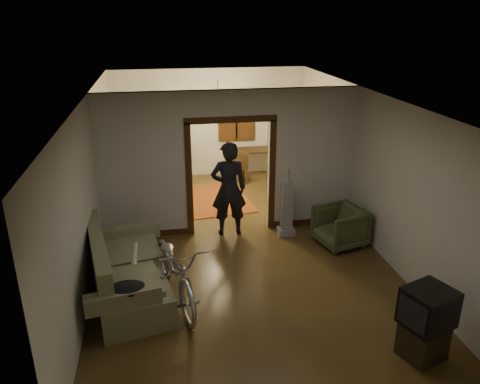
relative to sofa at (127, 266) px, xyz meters
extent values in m
cube|color=#392812|center=(1.92, 1.32, -0.51)|extent=(5.00, 8.50, 0.01)
cube|color=white|center=(1.92, 1.32, 2.29)|extent=(5.00, 8.50, 0.01)
cube|color=beige|center=(1.92, 5.57, 0.89)|extent=(5.00, 0.02, 2.80)
cube|color=beige|center=(-0.58, 1.32, 0.89)|extent=(0.02, 8.50, 2.80)
cube|color=beige|center=(4.42, 1.32, 0.89)|extent=(0.02, 8.50, 2.80)
cube|color=beige|center=(1.92, 2.07, 0.89)|extent=(5.00, 0.14, 2.80)
cube|color=#391F0D|center=(1.92, 2.07, 0.59)|extent=(1.74, 0.20, 2.32)
cube|color=black|center=(2.62, 5.53, 1.04)|extent=(0.98, 0.06, 1.28)
sphere|color=#FFE0A5|center=(1.92, 3.82, 1.84)|extent=(0.24, 0.24, 0.24)
cube|color=silver|center=(2.97, 1.99, 0.74)|extent=(0.08, 0.01, 0.12)
cube|color=#5F6141|center=(0.00, 0.00, 0.00)|extent=(1.40, 2.37, 1.02)
cylinder|color=beige|center=(0.10, 0.30, 0.02)|extent=(0.09, 0.74, 0.09)
ellipsoid|color=black|center=(0.05, -0.91, 0.17)|extent=(0.53, 0.39, 0.15)
imported|color=silver|center=(0.71, -0.25, 0.02)|extent=(1.13, 2.12, 1.06)
imported|color=#3E4A29|center=(3.81, 1.04, -0.14)|extent=(0.99, 0.97, 0.74)
cube|color=black|center=(3.72, -2.06, -0.29)|extent=(0.62, 0.59, 0.45)
cube|color=black|center=(3.72, -2.06, 0.22)|extent=(0.71, 0.67, 0.49)
cube|color=gray|center=(2.95, 1.64, 0.02)|extent=(0.38, 0.33, 1.07)
imported|color=black|center=(1.85, 1.88, 0.43)|extent=(0.69, 0.45, 1.88)
cube|color=maroon|center=(1.75, 3.72, -0.50)|extent=(1.80, 2.23, 0.02)
cube|color=#203522|center=(0.63, 5.25, 0.49)|extent=(1.12, 0.83, 2.00)
sphere|color=#1E5972|center=(0.63, 5.25, 1.43)|extent=(0.28, 0.28, 0.28)
cube|color=black|center=(3.13, 5.15, -0.14)|extent=(1.04, 0.62, 0.75)
cube|color=black|center=(2.56, 4.72, -0.10)|extent=(0.45, 0.45, 0.82)
camera|label=1|loc=(0.61, -6.41, 3.60)|focal=35.00mm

